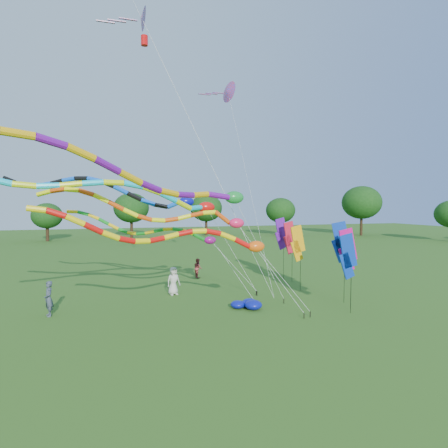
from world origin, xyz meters
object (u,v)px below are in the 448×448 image
object	(u,v)px
person_b	(49,299)
person_c	(198,268)
tube_kite_red	(184,237)
person_a	(173,281)
blue_nylon_heap	(250,304)
tube_kite_orange	(168,213)

from	to	relation	value
person_b	person_c	distance (m)	12.57
tube_kite_red	person_a	size ratio (longest dim) A/B	7.03
person_b	person_c	world-z (taller)	person_b
blue_nylon_heap	person_c	world-z (taller)	person_c
tube_kite_orange	blue_nylon_heap	world-z (taller)	tube_kite_orange
person_a	person_b	bearing A→B (deg)	-175.89
blue_nylon_heap	person_a	size ratio (longest dim) A/B	0.97
tube_kite_red	person_c	xyz separation A→B (m)	(3.62, 12.31, -3.63)
tube_kite_orange	blue_nylon_heap	size ratio (longest dim) A/B	7.04
person_b	tube_kite_orange	bearing A→B (deg)	38.99
blue_nylon_heap	person_c	xyz separation A→B (m)	(-0.70, 9.59, 0.54)
blue_nylon_heap	tube_kite_red	bearing A→B (deg)	-147.77
blue_nylon_heap	person_a	world-z (taller)	person_a
person_a	person_b	distance (m)	7.56
tube_kite_red	person_c	size ratio (longest dim) A/B	8.18
person_a	tube_kite_orange	bearing A→B (deg)	-118.57
tube_kite_red	tube_kite_orange	world-z (taller)	tube_kite_orange
person_a	person_b	xyz separation A→B (m)	(-7.07, -2.67, 0.02)
person_b	tube_kite_red	bearing A→B (deg)	32.28
person_c	person_a	bearing A→B (deg)	145.82
blue_nylon_heap	person_b	bearing A→B (deg)	169.92
tube_kite_orange	person_b	xyz separation A→B (m)	(-5.81, 3.28, -4.56)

